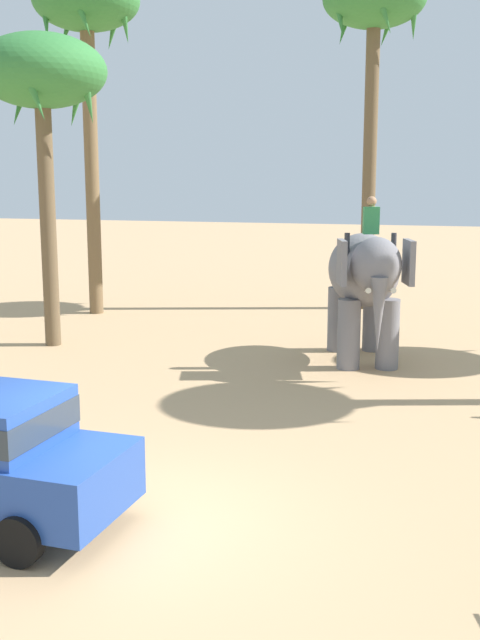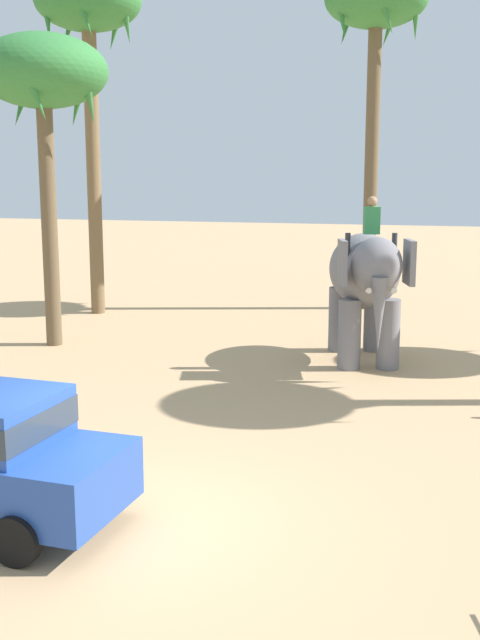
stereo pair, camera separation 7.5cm
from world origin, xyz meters
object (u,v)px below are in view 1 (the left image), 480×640
(elephant_with_mahout, at_px, (365,278))
(palm_tree_leaning_seaward, at_px, (42,80))
(palm_tree_far_back, at_px, (374,13))
(palm_tree_behind_elephant, at_px, (86,15))

(elephant_with_mahout, height_order, palm_tree_leaning_seaward, palm_tree_leaning_seaward)
(palm_tree_far_back, distance_m, palm_tree_leaning_seaward, 10.93)
(palm_tree_behind_elephant, height_order, palm_tree_far_back, palm_tree_far_back)
(elephant_with_mahout, bearing_deg, palm_tree_leaning_seaward, -177.65)
(elephant_with_mahout, distance_m, palm_tree_far_back, 10.49)
(elephant_with_mahout, xyz_separation_m, palm_tree_leaning_seaward, (-7.95, -0.33, 4.63))
(palm_tree_behind_elephant, relative_size, palm_tree_far_back, 0.98)
(palm_tree_far_back, bearing_deg, palm_tree_behind_elephant, -158.31)
(palm_tree_behind_elephant, distance_m, palm_tree_far_back, 8.77)
(palm_tree_far_back, relative_size, palm_tree_leaning_seaward, 1.37)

